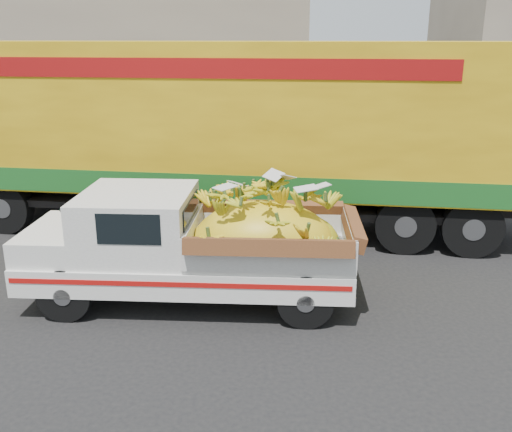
{
  "coord_description": "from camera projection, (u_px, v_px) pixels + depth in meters",
  "views": [
    {
      "loc": [
        -1.17,
        -8.07,
        3.87
      ],
      "look_at": [
        -0.96,
        0.47,
        1.19
      ],
      "focal_mm": 40.0,
      "sensor_mm": 36.0,
      "label": 1
    }
  ],
  "objects": [
    {
      "name": "pickup_truck",
      "position": [
        214.0,
        244.0,
        8.52
      ],
      "size": [
        4.98,
        2.17,
        1.7
      ],
      "rotation": [
        0.0,
        0.0,
        -0.08
      ],
      "color": "black",
      "rests_on": "ground"
    },
    {
      "name": "semi_trailer",
      "position": [
        230.0,
        128.0,
        11.54
      ],
      "size": [
        12.08,
        4.5,
        3.8
      ],
      "rotation": [
        0.0,
        0.0,
        -0.17
      ],
      "color": "black",
      "rests_on": "ground"
    },
    {
      "name": "sidewalk",
      "position": [
        283.0,
        174.0,
        16.53
      ],
      "size": [
        60.0,
        4.0,
        0.14
      ],
      "primitive_type": "cube",
      "color": "gray",
      "rests_on": "ground"
    },
    {
      "name": "building_left",
      "position": [
        59.0,
        76.0,
        21.25
      ],
      "size": [
        18.0,
        6.0,
        5.0
      ],
      "primitive_type": "cube",
      "color": "gray",
      "rests_on": "ground"
    },
    {
      "name": "ground",
      "position": [
        318.0,
        297.0,
        8.88
      ],
      "size": [
        100.0,
        100.0,
        0.0
      ],
      "primitive_type": "plane",
      "color": "black",
      "rests_on": "ground"
    },
    {
      "name": "curb",
      "position": [
        288.0,
        193.0,
        14.53
      ],
      "size": [
        60.0,
        0.25,
        0.15
      ],
      "primitive_type": "cube",
      "color": "gray",
      "rests_on": "ground"
    }
  ]
}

